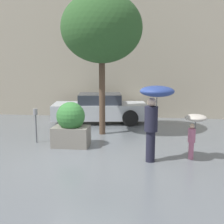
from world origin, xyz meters
TOP-DOWN VIEW (x-y plane):
  - ground_plane at (0.00, 0.00)m, footprint 40.00×40.00m
  - building_facade at (0.00, 6.50)m, footprint 18.00×0.30m
  - planter_box at (-0.75, 1.01)m, footprint 1.16×0.91m
  - person_adult at (1.85, -0.23)m, footprint 0.89×0.89m
  - person_child at (2.96, 0.12)m, footprint 0.59×0.59m
  - parked_car_near at (-0.44, 4.96)m, footprint 4.45×2.45m
  - street_tree at (-0.00, 2.74)m, footprint 2.95×2.95m
  - parking_meter at (-2.04, 1.29)m, footprint 0.14×0.14m

SIDE VIEW (x-z plane):
  - ground_plane at x=0.00m, z-range 0.00..0.00m
  - parked_car_near at x=-0.44m, z-range -0.03..1.28m
  - planter_box at x=-0.75m, z-range -0.02..1.43m
  - parking_meter at x=-2.04m, z-range 0.26..1.42m
  - person_child at x=2.96m, z-range 0.36..1.64m
  - person_adult at x=1.85m, z-range 0.51..2.59m
  - building_facade at x=0.00m, z-range 0.00..6.00m
  - street_tree at x=0.00m, z-range 1.31..6.48m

